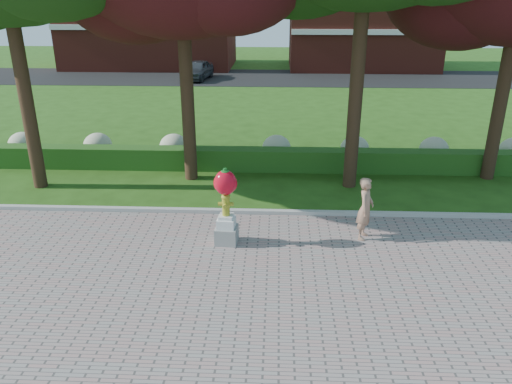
# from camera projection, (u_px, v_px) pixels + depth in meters

# --- Properties ---
(ground) EXTENTS (100.00, 100.00, 0.00)m
(ground) POSITION_uv_depth(u_px,v_px,m) (233.00, 266.00, 12.08)
(ground) COLOR #244912
(ground) RESTS_ON ground
(curb) EXTENTS (40.00, 0.18, 0.15)m
(curb) POSITION_uv_depth(u_px,v_px,m) (242.00, 212.00, 14.83)
(curb) COLOR #ADADA5
(curb) RESTS_ON ground
(lawn_hedge) EXTENTS (24.00, 0.70, 0.80)m
(lawn_hedge) POSITION_uv_depth(u_px,v_px,m) (249.00, 159.00, 18.41)
(lawn_hedge) COLOR #1F4C15
(lawn_hedge) RESTS_ON ground
(hydrangea_row) EXTENTS (20.10, 1.10, 0.99)m
(hydrangea_row) POSITION_uv_depth(u_px,v_px,m) (265.00, 148.00, 19.26)
(hydrangea_row) COLOR #B8C193
(hydrangea_row) RESTS_ON ground
(street) EXTENTS (50.00, 8.00, 0.02)m
(street) POSITION_uv_depth(u_px,v_px,m) (265.00, 77.00, 38.00)
(street) COLOR black
(street) RESTS_ON ground
(building_left) EXTENTS (14.00, 8.00, 7.00)m
(building_left) POSITION_uv_depth(u_px,v_px,m) (150.00, 24.00, 42.64)
(building_left) COLOR maroon
(building_left) RESTS_ON ground
(building_right) EXTENTS (12.00, 8.00, 6.40)m
(building_right) POSITION_uv_depth(u_px,v_px,m) (362.00, 28.00, 42.03)
(building_right) COLOR maroon
(building_right) RESTS_ON ground
(hydrant_sculpture) EXTENTS (0.60, 0.60, 2.07)m
(hydrant_sculpture) POSITION_uv_depth(u_px,v_px,m) (226.00, 204.00, 12.71)
(hydrant_sculpture) COLOR gray
(hydrant_sculpture) RESTS_ON walkway
(woman) EXTENTS (0.60, 0.72, 1.70)m
(woman) POSITION_uv_depth(u_px,v_px,m) (365.00, 208.00, 13.06)
(woman) COLOR #A97A60
(woman) RESTS_ON walkway
(parked_car) EXTENTS (2.28, 4.29, 1.39)m
(parked_car) POSITION_uv_depth(u_px,v_px,m) (197.00, 70.00, 36.88)
(parked_car) COLOR #393C40
(parked_car) RESTS_ON street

